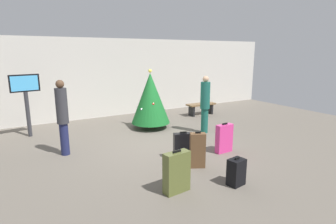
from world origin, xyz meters
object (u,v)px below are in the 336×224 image
Objects in this scene: suitcase_3 at (177,172)px; traveller_0 at (62,115)px; waiting_bench at (201,107)px; suitcase_0 at (198,150)px; suitcase_2 at (183,146)px; flight_info_kiosk at (26,94)px; holiday_tree at (150,98)px; suitcase_4 at (224,138)px; suitcase_1 at (236,172)px; traveller_1 at (205,103)px.

traveller_0 is at bearing 115.58° from suitcase_3.
suitcase_3 is at bearing -130.79° from waiting_bench.
waiting_bench is at bearing 52.30° from suitcase_0.
suitcase_3 reaches higher than suitcase_2.
flight_info_kiosk is at bearing 177.59° from waiting_bench.
suitcase_4 is (0.61, -3.05, -0.67)m from holiday_tree.
waiting_bench is 1.50× the size of suitcase_0.
traveller_0 is (-3.02, -1.16, -0.01)m from holiday_tree.
traveller_0 is 4.35m from suitcase_1.
traveller_0 is at bearing 136.70° from suitcase_0.
traveller_1 reaches higher than suitcase_2.
waiting_bench is at bearing 18.46° from traveller_0.
flight_info_kiosk is 5.57m from suitcase_0.
waiting_bench is 0.68× the size of traveller_1.
suitcase_1 is at bearing -52.41° from traveller_0.
suitcase_1 is at bearing -81.97° from suitcase_0.
holiday_tree reaches higher than traveller_1.
suitcase_1 is (2.61, -3.40, -0.76)m from traveller_0.
suitcase_1 is at bearing -84.95° from suitcase_2.
traveller_1 is at bearing -25.74° from flight_info_kiosk.
flight_info_kiosk is 2.29× the size of suitcase_0.
suitcase_3 is (-1.16, 0.35, 0.12)m from suitcase_1.
suitcase_0 reaches higher than suitcase_1.
suitcase_2 is at bearing 171.24° from suitcase_4.
flight_info_kiosk reaches higher than suitcase_3.
suitcase_3 is at bearing 163.06° from suitcase_1.
traveller_0 is (-5.73, -1.91, 0.68)m from waiting_bench.
suitcase_1 is 1.69m from suitcase_2.
waiting_bench is at bearing 15.51° from holiday_tree.
suitcase_4 is at bearing 20.19° from suitcase_0.
suitcase_1 is 0.70× the size of suitcase_3.
suitcase_4 is at bearing -118.98° from waiting_bench.
suitcase_0 is at bearing -55.17° from flight_info_kiosk.
suitcase_4 is (1.16, -0.18, 0.05)m from suitcase_2.
traveller_0 is at bearing -161.54° from waiting_bench.
traveller_0 is 4.29m from traveller_1.
traveller_1 is 1.91m from suitcase_4.
flight_info_kiosk is 1.04× the size of traveller_1.
flight_info_kiosk is 2.30m from traveller_0.
suitcase_2 is 0.87× the size of suitcase_4.
holiday_tree is 1.86m from traveller_1.
suitcase_0 is (-1.82, -2.11, -0.58)m from traveller_1.
suitcase_1 is (-3.12, -5.31, -0.08)m from waiting_bench.
holiday_tree is 1.06× the size of traveller_0.
traveller_0 is 3.08m from suitcase_2.
traveller_1 is (-1.45, -2.12, 0.63)m from waiting_bench.
suitcase_0 reaches higher than suitcase_2.
holiday_tree is 3.52× the size of suitcase_1.
traveller_0 is 3.44m from suitcase_0.
traveller_1 is at bearing -124.40° from waiting_bench.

